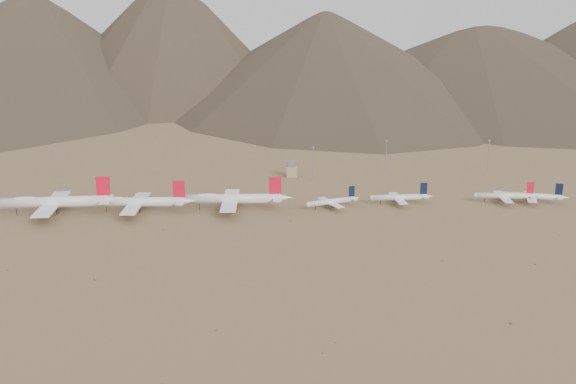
{
  "coord_description": "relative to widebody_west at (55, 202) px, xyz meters",
  "views": [
    {
      "loc": [
        -1.21,
        -363.26,
        110.93
      ],
      "look_at": [
        21.97,
        30.0,
        10.64
      ],
      "focal_mm": 40.0,
      "sensor_mm": 36.0,
      "label": 1
    }
  ],
  "objects": [
    {
      "name": "ground",
      "position": [
        121.99,
        -24.27,
        -7.99
      ],
      "size": [
        3000.0,
        3000.0,
        0.0
      ],
      "primitive_type": "plane",
      "color": "olive",
      "rests_on": "ground"
    },
    {
      "name": "mountain_ridge",
      "position": [
        121.99,
        875.73,
        142.01
      ],
      "size": [
        4400.0,
        1000.0,
        300.0
      ],
      "color": "brown",
      "rests_on": "ground"
    },
    {
      "name": "widebody_west",
      "position": [
        0.0,
        0.0,
        0.0
      ],
      "size": [
        78.04,
        60.03,
        23.17
      ],
      "rotation": [
        0.0,
        0.0,
        0.06
      ],
      "color": "white",
      "rests_on": "ground"
    },
    {
      "name": "widebody_centre",
      "position": [
        50.42,
        1.21,
        -1.09
      ],
      "size": [
        67.43,
        51.7,
        20.01
      ],
      "rotation": [
        0.0,
        0.0,
        -0.03
      ],
      "color": "white",
      "rests_on": "ground"
    },
    {
      "name": "widebody_east",
      "position": [
        108.86,
        4.01,
        -0.71
      ],
      "size": [
        71.06,
        54.47,
        21.09
      ],
      "rotation": [
        0.0,
        0.0,
        -0.03
      ],
      "color": "white",
      "rests_on": "ground"
    },
    {
      "name": "narrowbody_a",
      "position": [
        172.53,
        5.08,
        -3.82
      ],
      "size": [
        36.93,
        27.7,
        12.84
      ],
      "rotation": [
        0.0,
        0.0,
        0.37
      ],
      "color": "white",
      "rests_on": "ground"
    },
    {
      "name": "narrowbody_b",
      "position": [
        217.88,
        11.38,
        -3.46
      ],
      "size": [
        42.27,
        30.23,
        13.94
      ],
      "rotation": [
        0.0,
        0.0,
        0.03
      ],
      "color": "white",
      "rests_on": "ground"
    },
    {
      "name": "narrowbody_c",
      "position": [
        287.74,
        10.68,
        -3.37
      ],
      "size": [
        43.01,
        31.15,
        14.22
      ],
      "rotation": [
        0.0,
        0.0,
        -0.11
      ],
      "color": "white",
      "rests_on": "ground"
    },
    {
      "name": "narrowbody_d",
      "position": [
        305.96,
        9.51,
        -3.46
      ],
      "size": [
        40.68,
        30.32,
        13.95
      ],
      "rotation": [
        0.0,
        0.0,
        -0.33
      ],
      "color": "white",
      "rests_on": "ground"
    },
    {
      "name": "control_tower",
      "position": [
        151.99,
        95.73,
        -2.67
      ],
      "size": [
        8.0,
        8.0,
        12.0
      ],
      "color": "tan",
      "rests_on": "ground"
    },
    {
      "name": "mast_far_west",
      "position": [
        -25.5,
        101.36,
        6.22
      ],
      "size": [
        2.0,
        0.6,
        25.7
      ],
      "color": "gray",
      "rests_on": "ground"
    },
    {
      "name": "mast_west",
      "position": [
        46.43,
        107.99,
        6.22
      ],
      "size": [
        2.0,
        0.6,
        25.7
      ],
      "color": "gray",
      "rests_on": "ground"
    },
    {
      "name": "mast_centre",
      "position": [
        167.25,
        81.64,
        6.22
      ],
      "size": [
        2.0,
        0.6,
        25.7
      ],
      "color": "gray",
      "rests_on": "ground"
    },
    {
      "name": "mast_east",
      "position": [
        228.22,
        108.21,
        6.22
      ],
      "size": [
        2.0,
        0.6,
        25.7
      ],
      "color": "gray",
      "rests_on": "ground"
    },
    {
      "name": "mast_far_east",
      "position": [
        309.76,
        103.93,
        6.22
      ],
      "size": [
        2.0,
        0.6,
        25.7
      ],
      "color": "gray",
      "rests_on": "ground"
    },
    {
      "name": "desert_scrub",
      "position": [
        127.68,
        -106.38,
        -7.66
      ],
      "size": [
        401.34,
        178.84,
        0.88
      ],
      "color": "brown",
      "rests_on": "ground"
    }
  ]
}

